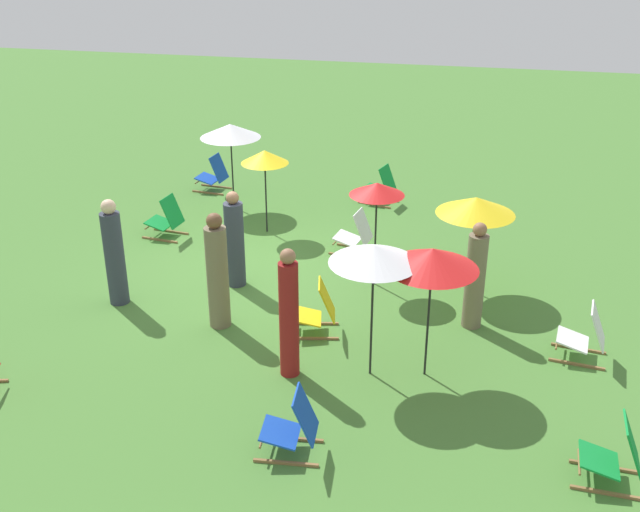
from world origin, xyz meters
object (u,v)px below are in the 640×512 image
at_px(deckchair_0, 381,187).
at_px(deckchair_1, 615,455).
at_px(deckchair_5, 317,310).
at_px(person_0, 235,242).
at_px(deckchair_6, 293,427).
at_px(person_1, 289,316).
at_px(umbrella_5, 265,157).
at_px(person_4, 475,278).
at_px(deckchair_4, 213,175).
at_px(deckchair_8, 355,235).
at_px(umbrella_2, 432,259).
at_px(person_2, 114,255).
at_px(umbrella_3, 377,189).
at_px(umbrella_0, 230,131).
at_px(person_3, 217,274).
at_px(umbrella_4, 374,254).
at_px(deckchair_7, 166,219).
at_px(umbrella_1, 476,206).
at_px(deckchair_3, 585,336).

distance_m(deckchair_0, deckchair_1, 8.93).
height_order(deckchair_5, person_0, person_0).
relative_size(deckchair_6, person_1, 0.45).
xyz_separation_m(umbrella_5, person_4, (2.87, 4.07, -0.73)).
relative_size(deckchair_0, deckchair_1, 1.03).
height_order(deckchair_4, deckchair_8, same).
height_order(umbrella_2, person_2, umbrella_2).
relative_size(umbrella_2, umbrella_3, 1.04).
bearing_deg(umbrella_0, person_3, 16.00).
height_order(deckchair_8, umbrella_3, umbrella_3).
relative_size(deckchair_0, person_4, 0.51).
xyz_separation_m(umbrella_2, umbrella_4, (0.15, -0.73, 0.06)).
bearing_deg(umbrella_2, deckchair_4, -140.13).
height_order(deckchair_5, deckchair_8, same).
distance_m(deckchair_0, deckchair_5, 5.63).
relative_size(deckchair_8, umbrella_3, 0.46).
height_order(deckchair_6, person_1, person_1).
height_order(umbrella_5, person_3, person_3).
relative_size(deckchair_0, person_2, 0.49).
bearing_deg(deckchair_1, person_4, -149.55).
bearing_deg(deckchair_7, person_4, 76.46).
distance_m(person_1, person_4, 3.02).
relative_size(deckchair_7, umbrella_1, 0.51).
xyz_separation_m(deckchair_1, person_0, (-3.74, -5.58, 0.41)).
bearing_deg(person_0, person_4, -59.50).
height_order(person_1, person_2, person_1).
xyz_separation_m(deckchair_4, deckchair_8, (2.65, 3.69, 0.00)).
height_order(deckchair_6, umbrella_5, umbrella_5).
distance_m(deckchair_8, person_3, 3.45).
relative_size(deckchair_7, umbrella_5, 0.50).
bearing_deg(person_4, deckchair_4, -78.68).
bearing_deg(umbrella_4, deckchair_3, 109.63).
height_order(person_2, person_3, person_3).
height_order(deckchair_0, deckchair_1, same).
distance_m(deckchair_0, umbrella_5, 3.06).
bearing_deg(person_0, person_3, -133.67).
height_order(umbrella_5, person_2, person_2).
relative_size(deckchair_3, umbrella_4, 0.43).
relative_size(deckchair_3, umbrella_2, 0.44).
bearing_deg(deckchair_8, umbrella_4, 22.35).
bearing_deg(deckchair_5, person_4, 95.76).
relative_size(deckchair_8, umbrella_0, 0.46).
bearing_deg(deckchair_5, deckchair_4, -158.60).
relative_size(umbrella_3, person_0, 1.09).
bearing_deg(deckchair_6, umbrella_3, 171.80).
relative_size(deckchair_3, deckchair_4, 1.00).
xyz_separation_m(umbrella_4, person_3, (-0.82, -2.45, -0.93)).
bearing_deg(deckchair_3, deckchair_8, -119.10).
bearing_deg(person_4, umbrella_1, -124.83).
bearing_deg(deckchair_7, person_0, 56.76).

